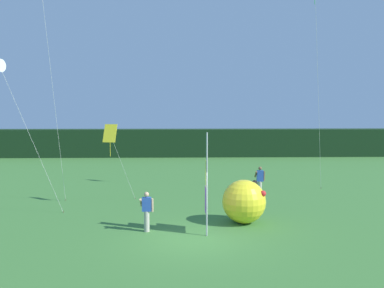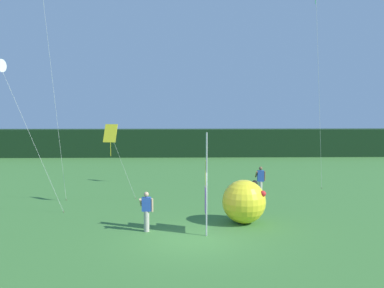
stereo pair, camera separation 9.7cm
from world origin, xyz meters
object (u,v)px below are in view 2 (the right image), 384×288
(banner_flag, at_px, (206,185))
(kite_white_delta_1, at_px, (1,67))
(inflatable_balloon, at_px, (244,201))
(person_mid_field, at_px, (260,180))
(kite_green_diamond_0, at_px, (316,3))
(person_near_banner, at_px, (146,210))
(kite_yellow_diamond_2, at_px, (111,136))

(banner_flag, distance_m, kite_white_delta_1, 10.77)
(banner_flag, relative_size, inflatable_balloon, 2.14)
(person_mid_field, relative_size, kite_green_diamond_0, 0.14)
(banner_flag, relative_size, kite_green_diamond_0, 0.33)
(person_near_banner, bearing_deg, person_mid_field, 48.82)
(person_near_banner, distance_m, kite_yellow_diamond_2, 5.85)
(kite_white_delta_1, bearing_deg, inflatable_balloon, -7.67)
(person_near_banner, xyz_separation_m, kite_green_diamond_0, (8.93, 6.89, 9.98))
(banner_flag, relative_size, kite_yellow_diamond_2, 0.97)
(banner_flag, xyz_separation_m, inflatable_balloon, (1.74, 1.48, -0.99))
(kite_yellow_diamond_2, bearing_deg, person_mid_field, 14.40)
(kite_yellow_diamond_2, bearing_deg, person_near_banner, -65.13)
(kite_white_delta_1, distance_m, kite_yellow_diamond_2, 5.97)
(inflatable_balloon, bearing_deg, kite_green_diamond_0, 50.19)
(person_near_banner, relative_size, inflatable_balloon, 0.86)
(banner_flag, xyz_separation_m, person_mid_field, (3.53, 7.11, -1.04))
(person_mid_field, relative_size, kite_yellow_diamond_2, 0.40)
(kite_green_diamond_0, distance_m, kite_yellow_diamond_2, 13.43)
(inflatable_balloon, relative_size, kite_yellow_diamond_2, 0.45)
(kite_green_diamond_0, bearing_deg, inflatable_balloon, -129.81)
(banner_flag, relative_size, person_near_banner, 2.50)
(inflatable_balloon, height_order, kite_white_delta_1, kite_white_delta_1)
(kite_yellow_diamond_2, bearing_deg, banner_flag, -47.78)
(person_near_banner, bearing_deg, kite_green_diamond_0, 37.68)
(inflatable_balloon, relative_size, kite_green_diamond_0, 0.16)
(kite_yellow_diamond_2, bearing_deg, kite_green_diamond_0, 11.23)
(inflatable_balloon, distance_m, kite_white_delta_1, 12.44)
(person_near_banner, relative_size, kite_yellow_diamond_2, 0.39)
(kite_white_delta_1, xyz_separation_m, kite_yellow_diamond_2, (4.56, 2.09, -3.24))
(banner_flag, distance_m, kite_yellow_diamond_2, 7.00)
(person_near_banner, height_order, kite_white_delta_1, kite_white_delta_1)
(kite_green_diamond_0, bearing_deg, person_mid_field, -177.59)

